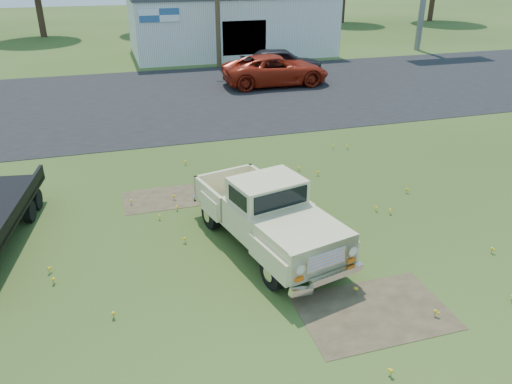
# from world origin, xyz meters

# --- Properties ---
(ground) EXTENTS (140.00, 140.00, 0.00)m
(ground) POSITION_xyz_m (0.00, 0.00, 0.00)
(ground) COLOR #2F4315
(ground) RESTS_ON ground
(asphalt_lot) EXTENTS (90.00, 14.00, 0.02)m
(asphalt_lot) POSITION_xyz_m (0.00, 15.00, 0.00)
(asphalt_lot) COLOR black
(asphalt_lot) RESTS_ON ground
(dirt_patch_a) EXTENTS (3.00, 2.00, 0.01)m
(dirt_patch_a) POSITION_xyz_m (1.50, -3.00, 0.00)
(dirt_patch_a) COLOR #433524
(dirt_patch_a) RESTS_ON ground
(dirt_patch_b) EXTENTS (2.20, 1.60, 0.01)m
(dirt_patch_b) POSITION_xyz_m (-2.00, 3.50, 0.00)
(dirt_patch_b) COLOR #433524
(dirt_patch_b) RESTS_ON ground
(commercial_building) EXTENTS (14.20, 8.20, 4.15)m
(commercial_building) POSITION_xyz_m (6.00, 26.99, 2.10)
(commercial_building) COLOR beige
(commercial_building) RESTS_ON ground
(vintage_pickup_truck) EXTENTS (3.08, 5.35, 1.83)m
(vintage_pickup_truck) POSITION_xyz_m (0.19, 0.07, 0.91)
(vintage_pickup_truck) COLOR beige
(vintage_pickup_truck) RESTS_ON ground
(red_pickup) EXTENTS (5.89, 2.77, 1.63)m
(red_pickup) POSITION_xyz_m (5.90, 16.21, 0.81)
(red_pickup) COLOR maroon
(red_pickup) RESTS_ON ground
(dark_sedan) EXTENTS (5.18, 2.83, 1.67)m
(dark_sedan) POSITION_xyz_m (6.86, 18.09, 0.84)
(dark_sedan) COLOR black
(dark_sedan) RESTS_ON ground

